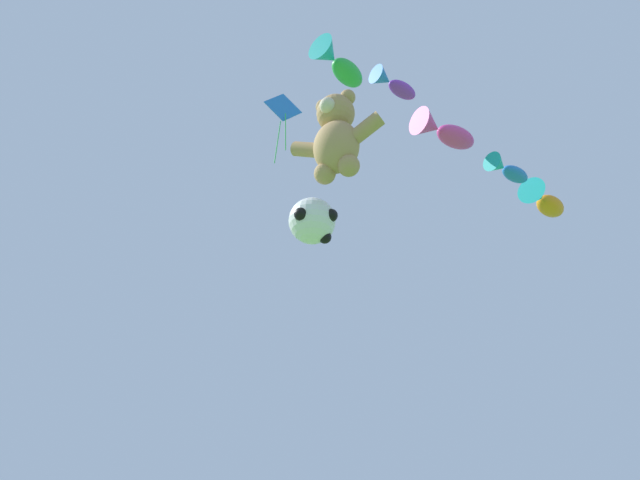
{
  "coord_description": "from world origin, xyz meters",
  "views": [
    {
      "loc": [
        5.12,
        -4.9,
        1.75
      ],
      "look_at": [
        0.37,
        3.4,
        6.78
      ],
      "focal_mm": 28.0,
      "sensor_mm": 36.0,
      "label": 1
    }
  ],
  "objects_px": {
    "fish_kite_magenta": "(442,131)",
    "fish_kite_tangerine": "(543,201)",
    "teddy_bear_kite": "(336,136)",
    "soccer_ball_kite": "(313,221)",
    "fish_kite_violet": "(393,84)",
    "fish_kite_emerald": "(338,63)",
    "fish_kite_cobalt": "(507,170)",
    "diamond_kite": "(283,112)"
  },
  "relations": [
    {
      "from": "teddy_bear_kite",
      "to": "diamond_kite",
      "type": "xyz_separation_m",
      "value": [
        -2.99,
        2.19,
        3.77
      ]
    },
    {
      "from": "fish_kite_tangerine",
      "to": "soccer_ball_kite",
      "type": "bearing_deg",
      "value": -116.42
    },
    {
      "from": "fish_kite_violet",
      "to": "fish_kite_cobalt",
      "type": "height_order",
      "value": "fish_kite_violet"
    },
    {
      "from": "teddy_bear_kite",
      "to": "fish_kite_tangerine",
      "type": "xyz_separation_m",
      "value": [
        3.41,
        8.61,
        2.0
      ]
    },
    {
      "from": "diamond_kite",
      "to": "soccer_ball_kite",
      "type": "bearing_deg",
      "value": -40.38
    },
    {
      "from": "teddy_bear_kite",
      "to": "fish_kite_violet",
      "type": "distance_m",
      "value": 3.59
    },
    {
      "from": "teddy_bear_kite",
      "to": "fish_kite_emerald",
      "type": "xyz_separation_m",
      "value": [
        -0.02,
        0.21,
        2.4
      ]
    },
    {
      "from": "fish_kite_emerald",
      "to": "fish_kite_magenta",
      "type": "height_order",
      "value": "fish_kite_magenta"
    },
    {
      "from": "fish_kite_tangerine",
      "to": "fish_kite_cobalt",
      "type": "bearing_deg",
      "value": -107.32
    },
    {
      "from": "fish_kite_magenta",
      "to": "fish_kite_cobalt",
      "type": "bearing_deg",
      "value": 51.67
    },
    {
      "from": "fish_kite_emerald",
      "to": "fish_kite_magenta",
      "type": "xyz_separation_m",
      "value": [
        1.32,
        4.31,
        0.49
      ]
    },
    {
      "from": "fish_kite_tangerine",
      "to": "diamond_kite",
      "type": "relative_size",
      "value": 0.81
    },
    {
      "from": "fish_kite_cobalt",
      "to": "fish_kite_tangerine",
      "type": "bearing_deg",
      "value": 72.68
    },
    {
      "from": "fish_kite_magenta",
      "to": "teddy_bear_kite",
      "type": "bearing_deg",
      "value": -105.96
    },
    {
      "from": "teddy_bear_kite",
      "to": "diamond_kite",
      "type": "distance_m",
      "value": 5.28
    },
    {
      "from": "fish_kite_violet",
      "to": "soccer_ball_kite",
      "type": "bearing_deg",
      "value": -130.26
    },
    {
      "from": "fish_kite_emerald",
      "to": "fish_kite_cobalt",
      "type": "distance_m",
      "value": 6.66
    },
    {
      "from": "fish_kite_cobalt",
      "to": "diamond_kite",
      "type": "xyz_separation_m",
      "value": [
        -5.68,
        -4.1,
        1.69
      ]
    },
    {
      "from": "soccer_ball_kite",
      "to": "fish_kite_violet",
      "type": "xyz_separation_m",
      "value": [
        1.45,
        1.71,
        4.69
      ]
    },
    {
      "from": "fish_kite_violet",
      "to": "fish_kite_tangerine",
      "type": "bearing_deg",
      "value": 67.89
    },
    {
      "from": "diamond_kite",
      "to": "fish_kite_cobalt",
      "type": "bearing_deg",
      "value": 35.81
    },
    {
      "from": "fish_kite_cobalt",
      "to": "fish_kite_tangerine",
      "type": "xyz_separation_m",
      "value": [
        0.73,
        2.33,
        -0.08
      ]
    },
    {
      "from": "fish_kite_cobalt",
      "to": "soccer_ball_kite",
      "type": "bearing_deg",
      "value": -119.61
    },
    {
      "from": "fish_kite_magenta",
      "to": "fish_kite_tangerine",
      "type": "relative_size",
      "value": 1.01
    },
    {
      "from": "fish_kite_emerald",
      "to": "fish_kite_violet",
      "type": "bearing_deg",
      "value": 67.31
    },
    {
      "from": "soccer_ball_kite",
      "to": "fish_kite_violet",
      "type": "relative_size",
      "value": 0.73
    },
    {
      "from": "soccer_ball_kite",
      "to": "teddy_bear_kite",
      "type": "bearing_deg",
      "value": -20.14
    },
    {
      "from": "fish_kite_violet",
      "to": "fish_kite_magenta",
      "type": "relative_size",
      "value": 0.66
    },
    {
      "from": "teddy_bear_kite",
      "to": "soccer_ball_kite",
      "type": "relative_size",
      "value": 2.07
    },
    {
      "from": "fish_kite_tangerine",
      "to": "diamond_kite",
      "type": "distance_m",
      "value": 9.24
    },
    {
      "from": "teddy_bear_kite",
      "to": "fish_kite_violet",
      "type": "height_order",
      "value": "fish_kite_violet"
    },
    {
      "from": "fish_kite_violet",
      "to": "fish_kite_tangerine",
      "type": "distance_m",
      "value": 7.21
    },
    {
      "from": "fish_kite_violet",
      "to": "fish_kite_tangerine",
      "type": "height_order",
      "value": "fish_kite_violet"
    },
    {
      "from": "fish_kite_emerald",
      "to": "fish_kite_cobalt",
      "type": "height_order",
      "value": "fish_kite_emerald"
    },
    {
      "from": "fish_kite_tangerine",
      "to": "diamond_kite",
      "type": "xyz_separation_m",
      "value": [
        -6.4,
        -6.42,
        1.77
      ]
    },
    {
      "from": "teddy_bear_kite",
      "to": "fish_kite_tangerine",
      "type": "distance_m",
      "value": 9.48
    },
    {
      "from": "teddy_bear_kite",
      "to": "fish_kite_emerald",
      "type": "height_order",
      "value": "fish_kite_emerald"
    },
    {
      "from": "fish_kite_magenta",
      "to": "fish_kite_tangerine",
      "type": "xyz_separation_m",
      "value": [
        2.12,
        4.09,
        -0.9
      ]
    },
    {
      "from": "fish_kite_emerald",
      "to": "fish_kite_tangerine",
      "type": "height_order",
      "value": "fish_kite_emerald"
    },
    {
      "from": "fish_kite_emerald",
      "to": "soccer_ball_kite",
      "type": "bearing_deg",
      "value": 175.16
    },
    {
      "from": "soccer_ball_kite",
      "to": "fish_kite_tangerine",
      "type": "distance_m",
      "value": 10.06
    },
    {
      "from": "fish_kite_emerald",
      "to": "fish_kite_magenta",
      "type": "relative_size",
      "value": 0.73
    }
  ]
}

